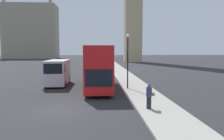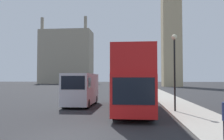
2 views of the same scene
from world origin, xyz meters
name	(u,v)px [view 1 (image 1 of 2)]	position (x,y,z in m)	size (l,w,h in m)	color
ground_plane	(60,110)	(0.00, 0.00, 0.00)	(300.00, 300.00, 0.00)	#28282B
sidewalk_strip	(157,107)	(6.48, 0.00, 0.07)	(2.96, 120.00, 0.15)	#9E998E
building_block_distant	(31,32)	(-28.03, 89.85, 12.24)	(23.23, 11.45, 29.76)	#9E937F
red_double_decker_bus	(99,65)	(2.60, 8.04, 2.39)	(2.47, 10.91, 4.27)	red
white_van	(58,72)	(-1.92, 10.15, 1.48)	(2.18, 5.38, 2.78)	silver
pedestrian	(149,96)	(5.80, -0.64, 0.96)	(0.52, 0.36, 1.61)	#23232D
street_lamp	(128,53)	(5.43, 6.81, 3.65)	(0.36, 0.36, 5.26)	black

